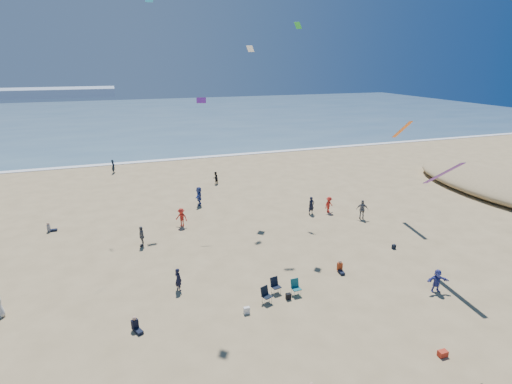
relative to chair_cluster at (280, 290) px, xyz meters
name	(u,v)px	position (x,y,z in m)	size (l,w,h in m)	color
ocean	(138,117)	(-3.16, 88.12, -0.47)	(220.00, 100.00, 0.06)	#476B84
surf_line	(159,160)	(-3.16, 38.12, -0.46)	(220.00, 1.20, 0.08)	white
standing_flyers	(246,224)	(0.89, 9.63, 0.35)	(28.61, 44.98, 1.90)	#B22219
seated_group	(240,302)	(-2.68, -0.37, -0.08)	(21.97, 27.10, 0.84)	white
chair_cluster	(280,290)	(0.00, 0.00, 0.00)	(2.70, 1.54, 1.00)	black
white_tote	(247,310)	(-2.43, -0.93, -0.30)	(0.35, 0.20, 0.40)	white
black_backpack	(288,296)	(0.40, -0.39, -0.31)	(0.30, 0.22, 0.38)	black
cooler	(443,354)	(5.57, -7.39, -0.35)	(0.45, 0.30, 0.30)	red
navy_bag	(394,247)	(10.80, 3.24, -0.33)	(0.28, 0.18, 0.34)	black
kites_aloft	(338,63)	(6.29, 5.51, 13.14)	(36.91, 38.58, 29.63)	#DA54A4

